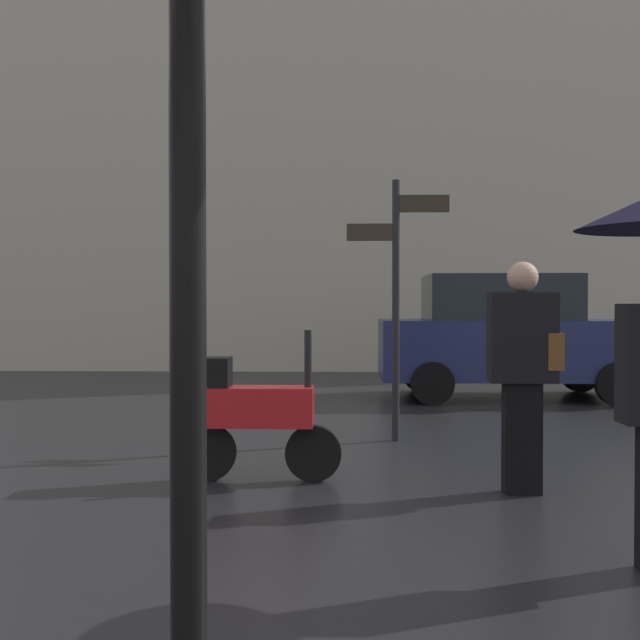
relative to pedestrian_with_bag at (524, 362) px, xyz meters
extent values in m
cylinder|color=black|center=(-1.69, -4.30, 0.33)|extent=(0.08, 0.08, 2.65)
cube|color=black|center=(-0.01, 0.00, -0.58)|extent=(0.28, 0.18, 0.85)
cube|color=black|center=(-0.01, 0.00, 0.19)|extent=(0.51, 0.23, 0.69)
sphere|color=tan|center=(-0.01, 0.00, 0.65)|extent=(0.23, 0.23, 0.23)
cube|color=brown|center=(0.21, 0.00, 0.09)|extent=(0.12, 0.24, 0.28)
cylinder|color=black|center=(-1.62, 0.35, -0.77)|extent=(0.46, 0.09, 0.46)
cylinder|color=black|center=(-2.49, 0.35, -0.77)|extent=(0.46, 0.09, 0.46)
cube|color=red|center=(-2.05, 0.35, -0.39)|extent=(0.86, 0.32, 0.32)
cube|color=black|center=(-2.44, 0.35, -0.11)|extent=(0.28, 0.28, 0.24)
cylinder|color=black|center=(-1.67, 0.35, -0.04)|extent=(0.06, 0.06, 0.55)
cube|color=#1E234C|center=(1.19, 6.15, -0.24)|extent=(4.05, 1.81, 0.90)
cube|color=black|center=(0.99, 6.15, 0.56)|extent=(2.23, 1.67, 0.69)
cylinder|color=black|center=(2.51, 7.06, -0.69)|extent=(0.63, 0.18, 0.63)
cylinder|color=black|center=(2.51, 5.25, -0.69)|extent=(0.63, 0.18, 0.63)
cylinder|color=black|center=(-0.12, 7.06, -0.69)|extent=(0.63, 0.18, 0.63)
cylinder|color=black|center=(-0.12, 5.25, -0.69)|extent=(0.63, 0.18, 0.63)
cylinder|color=black|center=(-0.83, 2.28, 0.38)|extent=(0.08, 0.08, 2.76)
cube|color=#33281E|center=(-0.55, 2.28, 1.51)|extent=(0.56, 0.04, 0.18)
cube|color=#33281E|center=(-1.09, 2.28, 1.21)|extent=(0.52, 0.04, 0.18)
camera|label=1|loc=(-1.34, -5.97, 0.43)|focal=43.72mm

